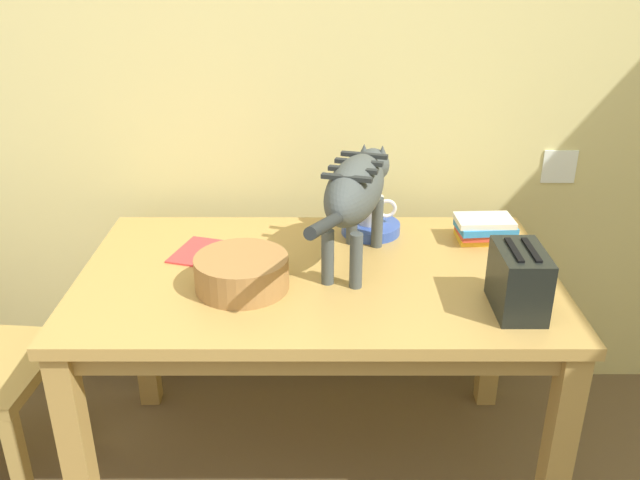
# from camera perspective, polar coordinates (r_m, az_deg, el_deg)

# --- Properties ---
(wall_rear) EXTENTS (4.83, 0.11, 2.50)m
(wall_rear) POSITION_cam_1_polar(r_m,az_deg,el_deg) (2.38, -2.73, 14.80)
(wall_rear) COLOR #DBCE81
(wall_rear) RESTS_ON ground_plane
(dining_table) EXTENTS (1.39, 0.82, 0.74)m
(dining_table) POSITION_cam_1_polar(r_m,az_deg,el_deg) (2.03, 0.00, -4.87)
(dining_table) COLOR #B38C47
(dining_table) RESTS_ON ground_plane
(cat) EXTENTS (0.27, 0.71, 0.32)m
(cat) POSITION_cam_1_polar(r_m,az_deg,el_deg) (1.96, 3.30, 4.22)
(cat) COLOR #444B48
(cat) RESTS_ON dining_table
(saucer_bowl) EXTENTS (0.19, 0.19, 0.03)m
(saucer_bowl) POSITION_cam_1_polar(r_m,az_deg,el_deg) (2.24, 4.50, 1.02)
(saucer_bowl) COLOR #3150AE
(saucer_bowl) RESTS_ON dining_table
(coffee_mug) EXTENTS (0.12, 0.08, 0.09)m
(coffee_mug) POSITION_cam_1_polar(r_m,az_deg,el_deg) (2.22, 4.66, 2.56)
(coffee_mug) COLOR white
(coffee_mug) RESTS_ON saucer_bowl
(magazine) EXTENTS (0.31, 0.26, 0.01)m
(magazine) POSITION_cam_1_polar(r_m,az_deg,el_deg) (2.11, -8.36, -1.18)
(magazine) COLOR #E03A3A
(magazine) RESTS_ON dining_table
(book_stack) EXTENTS (0.19, 0.14, 0.08)m
(book_stack) POSITION_cam_1_polar(r_m,az_deg,el_deg) (2.23, 13.96, 0.87)
(book_stack) COLOR yellow
(book_stack) RESTS_ON dining_table
(wicker_basket) EXTENTS (0.26, 0.26, 0.09)m
(wicker_basket) POSITION_cam_1_polar(r_m,az_deg,el_deg) (1.89, -6.40, -2.69)
(wicker_basket) COLOR #9F713C
(wicker_basket) RESTS_ON dining_table
(toaster) EXTENTS (0.12, 0.20, 0.18)m
(toaster) POSITION_cam_1_polar(r_m,az_deg,el_deg) (1.83, 16.60, -3.31)
(toaster) COLOR black
(toaster) RESTS_ON dining_table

